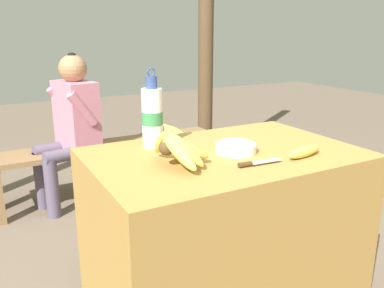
{
  "coord_description": "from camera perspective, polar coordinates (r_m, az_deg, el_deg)",
  "views": [
    {
      "loc": [
        -0.9,
        -1.37,
        1.23
      ],
      "look_at": [
        -0.13,
        0.05,
        0.77
      ],
      "focal_mm": 38.0,
      "sensor_mm": 36.0,
      "label": 1
    }
  ],
  "objects": [
    {
      "name": "market_counter",
      "position": [
        1.85,
        4.35,
        -11.97
      ],
      "size": [
        1.12,
        0.73,
        0.73
      ],
      "color": "olive",
      "rests_on": "ground_plane"
    },
    {
      "name": "banana_bunch_ripe",
      "position": [
        1.52,
        -2.17,
        -0.33
      ],
      "size": [
        0.2,
        0.32,
        0.17
      ],
      "color": "#4C381E",
      "rests_on": "market_counter"
    },
    {
      "name": "serving_bowl",
      "position": [
        1.71,
        6.17,
        -0.45
      ],
      "size": [
        0.17,
        0.17,
        0.04
      ],
      "color": "white",
      "rests_on": "market_counter"
    },
    {
      "name": "water_bottle",
      "position": [
        1.76,
        -5.6,
        3.92
      ],
      "size": [
        0.09,
        0.09,
        0.34
      ],
      "color": "white",
      "rests_on": "market_counter"
    },
    {
      "name": "loose_banana_front",
      "position": [
        1.69,
        15.47,
        -1.03
      ],
      "size": [
        0.2,
        0.08,
        0.05
      ],
      "rotation": [
        0.0,
        0.0,
        0.18
      ],
      "color": "#E0C64C",
      "rests_on": "market_counter"
    },
    {
      "name": "knife",
      "position": [
        1.55,
        8.62,
        -2.67
      ],
      "size": [
        0.19,
        0.04,
        0.02
      ],
      "rotation": [
        0.0,
        0.0,
        -0.06
      ],
      "color": "#BCBCC1",
      "rests_on": "market_counter"
    },
    {
      "name": "wooden_bench",
      "position": [
        3.07,
        -11.78,
        -1.1
      ],
      "size": [
        1.73,
        0.32,
        0.41
      ],
      "color": "brown",
      "rests_on": "ground_plane"
    },
    {
      "name": "seated_vendor",
      "position": [
        2.91,
        -16.66,
        3.09
      ],
      "size": [
        0.45,
        0.42,
        1.07
      ],
      "rotation": [
        0.0,
        0.0,
        3.35
      ],
      "color": "#564C60",
      "rests_on": "ground_plane"
    },
    {
      "name": "banana_bunch_green",
      "position": [
        3.22,
        -3.28,
        2.17
      ],
      "size": [
        0.18,
        0.31,
        0.11
      ],
      "color": "#4C381E",
      "rests_on": "wooden_bench"
    },
    {
      "name": "support_post_far",
      "position": [
        3.63,
        1.98,
        17.6
      ],
      "size": [
        0.13,
        0.13,
        2.67
      ],
      "color": "#4C3823",
      "rests_on": "ground_plane"
    }
  ]
}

